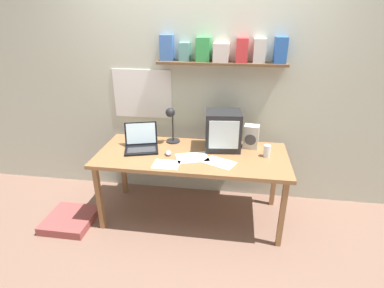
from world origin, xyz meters
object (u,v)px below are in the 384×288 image
Objects in this scene: desk_lamp at (171,121)px; space_heater at (251,137)px; crt_monitor at (223,130)px; open_notebook at (166,164)px; loose_paper_near_laptop at (219,163)px; laptop at (141,143)px; printed_handout at (192,158)px; computer_mouse at (168,153)px; corner_desk at (192,159)px; juice_glass at (267,152)px; floor_cushion at (70,220)px.

space_heater is at bearing 11.68° from desk_lamp.
crt_monitor reaches higher than open_notebook.
crt_monitor is 0.37m from loose_paper_near_laptop.
desk_lamp is (0.27, 0.17, 0.18)m from laptop.
printed_handout is (0.21, 0.17, 0.00)m from open_notebook.
space_heater is (0.27, 0.06, -0.07)m from crt_monitor.
space_heater is at bearing 19.93° from computer_mouse.
crt_monitor reaches higher than laptop.
computer_mouse is at bearing -167.94° from corner_desk.
desk_lamp reaches higher than laptop.
juice_glass is 0.48× the size of open_notebook.
desk_lamp is at bearing 130.05° from printed_handout.
desk_lamp is 1.62× the size of open_notebook.
loose_paper_near_laptop is at bearing 12.76° from open_notebook.
crt_monitor reaches higher than printed_handout.
laptop is 0.31m from computer_mouse.
juice_glass is at bearing 18.46° from open_notebook.
computer_mouse is 0.26× the size of floor_cushion.
juice_glass is 0.91m from computer_mouse.
computer_mouse is at bearing -74.39° from desk_lamp.
crt_monitor is at bearing 163.14° from juice_glass.
floor_cushion is (-1.73, -0.54, -0.78)m from space_heater.
loose_paper_near_laptop is (-0.01, -0.32, -0.19)m from crt_monitor.
floor_cushion is at bearing -169.39° from printed_handout.
printed_handout is at bearing -141.98° from crt_monitor.
corner_desk is 0.23m from computer_mouse.
juice_glass is 0.93m from open_notebook.
loose_paper_near_laptop is 1.35× the size of open_notebook.
loose_paper_near_laptop is at bearing -118.17° from space_heater.
floor_cushion is (-0.96, -0.26, -0.68)m from computer_mouse.
desk_lamp is at bearing 96.04° from open_notebook.
crt_monitor reaches higher than computer_mouse.
desk_lamp is 0.46m from printed_handout.
open_notebook is (-0.88, -0.29, -0.05)m from juice_glass.
printed_handout is (-0.25, 0.06, 0.00)m from loose_paper_near_laptop.
crt_monitor reaches higher than space_heater.
computer_mouse is (-0.22, -0.05, 0.07)m from corner_desk.
juice_glass is 0.36× the size of loose_paper_near_laptop.
open_notebook is (0.05, -0.47, -0.24)m from desk_lamp.
juice_glass is (0.93, -0.18, -0.19)m from desk_lamp.
floor_cushion is (-0.67, -0.36, -0.72)m from laptop.
crt_monitor is 3.24× the size of computer_mouse.
open_notebook is 1.19m from floor_cushion.
laptop reaches higher than computer_mouse.
crt_monitor is 1.75m from floor_cushion.
desk_lamp is at bearing 137.61° from corner_desk.
printed_handout is (-0.26, -0.25, -0.19)m from crt_monitor.
corner_desk is 1.36m from floor_cushion.
open_notebook is at bearing -60.27° from laptop.
crt_monitor is at bearing 23.45° from computer_mouse.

